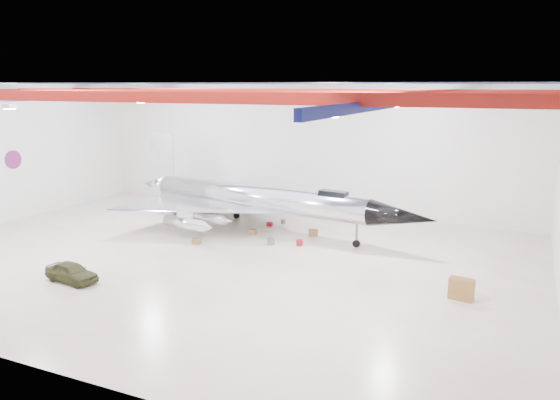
% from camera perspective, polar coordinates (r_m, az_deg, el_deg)
% --- Properties ---
extents(floor, '(40.00, 40.00, 0.00)m').
position_cam_1_polar(floor, '(35.73, -6.95, -5.96)').
color(floor, '#B9A993').
rests_on(floor, ground).
extents(wall_back, '(40.00, 0.00, 40.00)m').
position_cam_1_polar(wall_back, '(47.73, 2.32, 5.40)').
color(wall_back, silver).
rests_on(wall_back, floor).
extents(ceiling, '(40.00, 40.00, 0.00)m').
position_cam_1_polar(ceiling, '(34.01, -7.43, 11.96)').
color(ceiling, '#0A0F38').
rests_on(ceiling, wall_back).
extents(ceiling_structure, '(39.50, 29.50, 1.08)m').
position_cam_1_polar(ceiling_structure, '(34.02, -7.40, 10.82)').
color(ceiling_structure, maroon).
rests_on(ceiling_structure, ceiling).
extents(wall_roundel, '(0.10, 1.50, 1.50)m').
position_cam_1_polar(wall_roundel, '(49.23, -26.10, 3.81)').
color(wall_roundel, '#B21414').
rests_on(wall_roundel, wall_left).
extents(jet_aircraft, '(25.68, 16.46, 7.01)m').
position_cam_1_polar(jet_aircraft, '(41.34, -2.48, -0.12)').
color(jet_aircraft, silver).
rests_on(jet_aircraft, floor).
extents(jeep, '(3.46, 1.67, 1.14)m').
position_cam_1_polar(jeep, '(33.22, -20.95, -7.05)').
color(jeep, '#38381C').
rests_on(jeep, floor).
extents(desk, '(1.31, 0.80, 1.13)m').
position_cam_1_polar(desk, '(30.15, 18.42, -8.81)').
color(desk, brown).
rests_on(desk, floor).
extents(crate_ply, '(0.57, 0.46, 0.39)m').
position_cam_1_polar(crate_ply, '(38.76, -8.70, -4.28)').
color(crate_ply, olive).
rests_on(crate_ply, floor).
extents(toolbox_red, '(0.42, 0.34, 0.29)m').
position_cam_1_polar(toolbox_red, '(43.23, -1.10, -2.50)').
color(toolbox_red, maroon).
rests_on(toolbox_red, floor).
extents(engine_drum, '(0.55, 0.55, 0.45)m').
position_cam_1_polar(engine_drum, '(38.15, -0.96, -4.35)').
color(engine_drum, '#59595B').
rests_on(engine_drum, floor).
extents(parts_bin, '(0.84, 0.76, 0.47)m').
position_cam_1_polar(parts_bin, '(40.40, 3.49, -3.43)').
color(parts_bin, olive).
rests_on(parts_bin, floor).
extents(crate_small, '(0.42, 0.38, 0.24)m').
position_cam_1_polar(crate_small, '(47.72, -10.97, -1.37)').
color(crate_small, '#59595B').
rests_on(crate_small, floor).
extents(tool_chest, '(0.50, 0.50, 0.41)m').
position_cam_1_polar(tool_chest, '(37.94, 2.06, -4.49)').
color(tool_chest, maroon).
rests_on(tool_chest, floor).
extents(oil_barrel, '(0.59, 0.51, 0.36)m').
position_cam_1_polar(oil_barrel, '(40.83, -2.87, -3.34)').
color(oil_barrel, olive).
rests_on(oil_barrel, floor).
extents(spares_box, '(0.50, 0.50, 0.34)m').
position_cam_1_polar(spares_box, '(43.92, 0.34, -2.24)').
color(spares_box, '#59595B').
rests_on(spares_box, floor).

